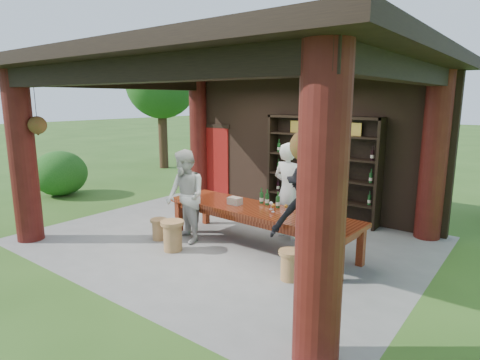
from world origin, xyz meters
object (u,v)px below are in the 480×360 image
Objects in this scene: wine_shelf at (321,168)px; stool_near_left at (173,235)px; stool_far_left at (159,229)px; tasting_table at (260,215)px; napkin_basket at (235,201)px; stool_near_right at (290,264)px; host at (288,191)px; guest_man at (306,221)px; guest_woman at (185,196)px.

wine_shelf is 3.86m from stool_near_left.
wine_shelf reaches higher than stool_far_left.
napkin_basket is (-0.57, -0.03, 0.18)m from tasting_table.
host reaches higher than stool_near_right.
guest_man reaches higher than stool_near_right.
tasting_table is at bearing 25.95° from stool_far_left.
stool_near_left is 0.31× the size of guest_woman.
napkin_basket reaches higher than tasting_table.
tasting_table reaches higher than stool_far_left.
guest_woman reaches higher than guest_man.
guest_woman is (-1.47, -1.41, -0.06)m from host.
tasting_table is 8.28× the size of stool_near_right.
stool_near_left is at bearing 65.67° from host.
napkin_basket is at bearing -104.43° from wine_shelf.
guest_woman is at bearing 53.82° from host.
host is at bearing 55.79° from stool_near_left.
stool_far_left is at bearing -145.69° from napkin_basket.
tasting_table is at bearing 140.76° from guest_man.
stool_near_left is at bearing -118.80° from napkin_basket.
host is at bearing 121.85° from stool_near_right.
guest_man reaches higher than stool_far_left.
stool_near_left is at bearing -136.12° from tasting_table.
wine_shelf is at bearing 88.60° from tasting_table.
guest_man is (1.12, -1.34, -0.08)m from host.
host is 2.04m from guest_woman.
tasting_table is 1.53m from stool_near_right.
wine_shelf reaches higher than host.
stool_near_left is 1.36m from napkin_basket.
guest_man is at bearing 13.47° from stool_near_left.
guest_woman is at bearing 107.33° from stool_near_left.
stool_near_left is at bearing 177.67° from guest_man.
wine_shelf is 3.35m from guest_woman.
wine_shelf is at bearing 96.26° from guest_man.
tasting_table is (-0.06, -2.42, -0.56)m from wine_shelf.
tasting_table is at bearing 45.77° from guest_woman.
host is (1.31, 1.93, 0.67)m from stool_near_left.
stool_near_right is (1.12, -3.30, -0.95)m from wine_shelf.
wine_shelf is 5.71× the size of stool_near_right.
napkin_basket reaches higher than stool_near_right.
napkin_basket is at bearing 58.50° from guest_woman.
host reaches higher than guest_woman.
wine_shelf is 10.47× the size of napkin_basket.
wine_shelf is 2.55m from napkin_basket.
guest_woman is (0.50, 0.27, 0.68)m from stool_far_left.
guest_woman is (-1.33, -0.62, 0.27)m from tasting_table.
stool_near_right is 0.26× the size of guest_woman.
wine_shelf is 1.50× the size of guest_woman.
guest_woman is at bearing 165.80° from guest_man.
napkin_basket is at bearing 59.43° from host.
guest_man is at bearing 139.85° from host.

